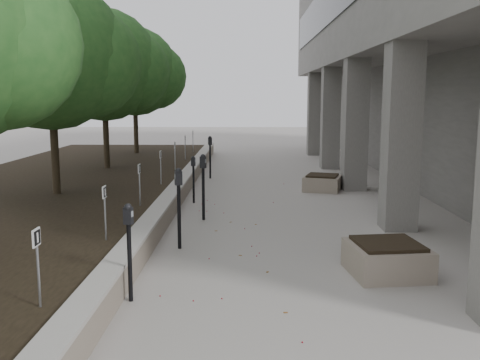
{
  "coord_description": "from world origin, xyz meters",
  "views": [
    {
      "loc": [
        0.12,
        -5.55,
        2.88
      ],
      "look_at": [
        -0.07,
        6.98,
        0.92
      ],
      "focal_mm": 40.25,
      "sensor_mm": 36.0,
      "label": 1
    }
  ],
  "objects_px": {
    "parking_meter_5": "(210,157)",
    "planter_front": "(387,258)",
    "parking_meter_4": "(203,187)",
    "planter_back": "(322,183)",
    "parking_meter_3": "(194,180)",
    "parking_meter_2": "(179,209)",
    "crabapple_tree_3": "(51,86)",
    "crabapple_tree_5": "(135,90)",
    "parking_meter_1": "(129,253)",
    "crabapple_tree_4": "(104,89)"
  },
  "relations": [
    {
      "from": "parking_meter_4",
      "to": "planter_back",
      "type": "relative_size",
      "value": 1.46
    },
    {
      "from": "crabapple_tree_5",
      "to": "parking_meter_5",
      "type": "relative_size",
      "value": 3.63
    },
    {
      "from": "crabapple_tree_3",
      "to": "parking_meter_2",
      "type": "distance_m",
      "value": 5.63
    },
    {
      "from": "parking_meter_1",
      "to": "crabapple_tree_5",
      "type": "bearing_deg",
      "value": 115.58
    },
    {
      "from": "parking_meter_3",
      "to": "planter_front",
      "type": "distance_m",
      "value": 6.98
    },
    {
      "from": "planter_front",
      "to": "crabapple_tree_4",
      "type": "bearing_deg",
      "value": 125.49
    },
    {
      "from": "crabapple_tree_4",
      "to": "planter_back",
      "type": "distance_m",
      "value": 8.07
    },
    {
      "from": "parking_meter_3",
      "to": "crabapple_tree_5",
      "type": "bearing_deg",
      "value": 120.9
    },
    {
      "from": "parking_meter_1",
      "to": "planter_back",
      "type": "bearing_deg",
      "value": 80.78
    },
    {
      "from": "crabapple_tree_3",
      "to": "crabapple_tree_4",
      "type": "relative_size",
      "value": 1.0
    },
    {
      "from": "crabapple_tree_5",
      "to": "parking_meter_4",
      "type": "xyz_separation_m",
      "value": [
        3.88,
        -11.21,
        -2.34
      ]
    },
    {
      "from": "crabapple_tree_5",
      "to": "parking_meter_4",
      "type": "bearing_deg",
      "value": -70.92
    },
    {
      "from": "parking_meter_3",
      "to": "parking_meter_4",
      "type": "xyz_separation_m",
      "value": [
        0.43,
        -2.01,
        0.14
      ]
    },
    {
      "from": "parking_meter_3",
      "to": "crabapple_tree_4",
      "type": "bearing_deg",
      "value": 139.73
    },
    {
      "from": "crabapple_tree_5",
      "to": "planter_front",
      "type": "bearing_deg",
      "value": -64.52
    },
    {
      "from": "parking_meter_1",
      "to": "planter_back",
      "type": "distance_m",
      "value": 9.93
    },
    {
      "from": "crabapple_tree_4",
      "to": "planter_back",
      "type": "height_order",
      "value": "crabapple_tree_4"
    },
    {
      "from": "crabapple_tree_4",
      "to": "planter_back",
      "type": "relative_size",
      "value": 5.1
    },
    {
      "from": "planter_front",
      "to": "parking_meter_2",
      "type": "bearing_deg",
      "value": 157.73
    },
    {
      "from": "parking_meter_2",
      "to": "parking_meter_3",
      "type": "relative_size",
      "value": 1.21
    },
    {
      "from": "crabapple_tree_5",
      "to": "planter_front",
      "type": "height_order",
      "value": "crabapple_tree_5"
    },
    {
      "from": "crabapple_tree_5",
      "to": "parking_meter_3",
      "type": "bearing_deg",
      "value": -69.46
    },
    {
      "from": "parking_meter_2",
      "to": "parking_meter_4",
      "type": "bearing_deg",
      "value": 63.9
    },
    {
      "from": "parking_meter_2",
      "to": "planter_back",
      "type": "height_order",
      "value": "parking_meter_2"
    },
    {
      "from": "crabapple_tree_3",
      "to": "planter_back",
      "type": "distance_m",
      "value": 8.25
    },
    {
      "from": "parking_meter_2",
      "to": "parking_meter_5",
      "type": "height_order",
      "value": "parking_meter_2"
    },
    {
      "from": "crabapple_tree_3",
      "to": "crabapple_tree_5",
      "type": "height_order",
      "value": "same"
    },
    {
      "from": "parking_meter_5",
      "to": "planter_front",
      "type": "bearing_deg",
      "value": -88.55
    },
    {
      "from": "parking_meter_4",
      "to": "parking_meter_5",
      "type": "relative_size",
      "value": 1.04
    },
    {
      "from": "parking_meter_2",
      "to": "parking_meter_3",
      "type": "height_order",
      "value": "parking_meter_2"
    },
    {
      "from": "parking_meter_3",
      "to": "planter_front",
      "type": "relative_size",
      "value": 1.09
    },
    {
      "from": "crabapple_tree_4",
      "to": "parking_meter_1",
      "type": "bearing_deg",
      "value": -73.9
    },
    {
      "from": "parking_meter_5",
      "to": "planter_back",
      "type": "xyz_separation_m",
      "value": [
        3.62,
        -2.42,
        -0.5
      ]
    },
    {
      "from": "crabapple_tree_3",
      "to": "parking_meter_2",
      "type": "xyz_separation_m",
      "value": [
        3.62,
        -3.62,
        -2.34
      ]
    },
    {
      "from": "crabapple_tree_5",
      "to": "parking_meter_1",
      "type": "height_order",
      "value": "crabapple_tree_5"
    },
    {
      "from": "parking_meter_1",
      "to": "planter_front",
      "type": "bearing_deg",
      "value": 31.42
    },
    {
      "from": "parking_meter_4",
      "to": "parking_meter_5",
      "type": "distance_m",
      "value": 6.44
    },
    {
      "from": "parking_meter_2",
      "to": "planter_front",
      "type": "height_order",
      "value": "parking_meter_2"
    },
    {
      "from": "crabapple_tree_5",
      "to": "parking_meter_3",
      "type": "xyz_separation_m",
      "value": [
        3.45,
        -9.2,
        -2.48
      ]
    },
    {
      "from": "crabapple_tree_4",
      "to": "planter_front",
      "type": "distance_m",
      "value": 12.7
    },
    {
      "from": "parking_meter_3",
      "to": "planter_front",
      "type": "height_order",
      "value": "parking_meter_3"
    },
    {
      "from": "planter_front",
      "to": "parking_meter_4",
      "type": "bearing_deg",
      "value": 130.54
    },
    {
      "from": "crabapple_tree_5",
      "to": "parking_meter_3",
      "type": "distance_m",
      "value": 10.13
    },
    {
      "from": "parking_meter_2",
      "to": "parking_meter_4",
      "type": "distance_m",
      "value": 2.42
    },
    {
      "from": "crabapple_tree_3",
      "to": "parking_meter_5",
      "type": "height_order",
      "value": "crabapple_tree_3"
    },
    {
      "from": "crabapple_tree_3",
      "to": "parking_meter_5",
      "type": "distance_m",
      "value": 6.76
    },
    {
      "from": "crabapple_tree_3",
      "to": "parking_meter_4",
      "type": "relative_size",
      "value": 3.49
    },
    {
      "from": "parking_meter_2",
      "to": "parking_meter_4",
      "type": "relative_size",
      "value": 1.0
    },
    {
      "from": "parking_meter_5",
      "to": "planter_front",
      "type": "height_order",
      "value": "parking_meter_5"
    },
    {
      "from": "crabapple_tree_3",
      "to": "parking_meter_5",
      "type": "bearing_deg",
      "value": 55.47
    }
  ]
}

